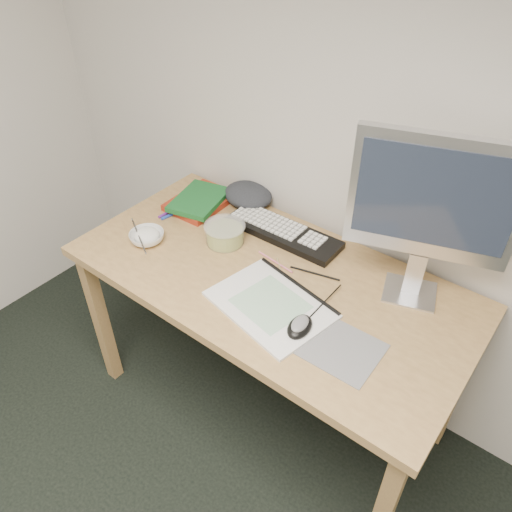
{
  "coord_description": "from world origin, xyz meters",
  "views": [
    {
      "loc": [
        0.42,
        0.38,
        1.88
      ],
      "look_at": [
        -0.38,
        1.41,
        0.83
      ],
      "focal_mm": 35.0,
      "sensor_mm": 36.0,
      "label": 1
    }
  ],
  "objects": [
    {
      "name": "fruit_tub",
      "position": [
        -0.58,
        1.48,
        0.79
      ],
      "size": [
        0.17,
        0.17,
        0.07
      ],
      "primitive_type": "cylinder",
      "rotation": [
        0.0,
        0.0,
        0.14
      ],
      "color": "#DBBE4D",
      "rests_on": "desk"
    },
    {
      "name": "monitor",
      "position": [
        0.08,
        1.64,
        1.1
      ],
      "size": [
        0.47,
        0.19,
        0.56
      ],
      "rotation": [
        0.0,
        0.0,
        0.32
      ],
      "color": "silver",
      "rests_on": "desk"
    },
    {
      "name": "keyboard",
      "position": [
        -0.43,
        1.65,
        0.76
      ],
      "size": [
        0.46,
        0.15,
        0.03
      ],
      "primitive_type": "cube",
      "rotation": [
        0.0,
        0.0,
        0.01
      ],
      "color": "black",
      "rests_on": "desk"
    },
    {
      "name": "marker_orange",
      "position": [
        -0.81,
        1.58,
        0.76
      ],
      "size": [
        0.02,
        0.13,
        0.01
      ],
      "primitive_type": "cylinder",
      "rotation": [
        0.0,
        1.57,
        1.47
      ],
      "color": "orange",
      "rests_on": "desk"
    },
    {
      "name": "mouse",
      "position": [
        -0.11,
        1.28,
        0.78
      ],
      "size": [
        0.08,
        0.12,
        0.04
      ],
      "primitive_type": "ellipsoid",
      "rotation": [
        0.0,
        0.0,
        0.14
      ],
      "color": "black",
      "rests_on": "sketchpad"
    },
    {
      "name": "pencil_tan",
      "position": [
        -0.31,
        1.46,
        0.75
      ],
      "size": [
        0.12,
        0.12,
        0.01
      ],
      "primitive_type": "cylinder",
      "rotation": [
        0.0,
        1.57,
        -0.77
      ],
      "color": "tan",
      "rests_on": "desk"
    },
    {
      "name": "marker_purple",
      "position": [
        -0.89,
        1.49,
        0.76
      ],
      "size": [
        0.02,
        0.12,
        0.01
      ],
      "primitive_type": "cylinder",
      "rotation": [
        0.0,
        1.57,
        1.47
      ],
      "color": "#702997",
      "rests_on": "desk"
    },
    {
      "name": "pencil_black",
      "position": [
        -0.22,
        1.53,
        0.75
      ],
      "size": [
        0.18,
        0.05,
        0.01
      ],
      "primitive_type": "cylinder",
      "rotation": [
        0.0,
        1.57,
        0.25
      ],
      "color": "black",
      "rests_on": "desk"
    },
    {
      "name": "mousepad",
      "position": [
        0.03,
        1.29,
        0.75
      ],
      "size": [
        0.22,
        0.2,
        0.0
      ],
      "primitive_type": "cube",
      "rotation": [
        0.0,
        0.0,
        0.02
      ],
      "color": "gray",
      "rests_on": "desk"
    },
    {
      "name": "book_green",
      "position": [
        -0.82,
        1.59,
        0.79
      ],
      "size": [
        0.23,
        0.28,
        0.02
      ],
      "primitive_type": "cube",
      "rotation": [
        0.0,
        0.0,
        0.24
      ],
      "color": "#165A25",
      "rests_on": "book_red"
    },
    {
      "name": "book_red",
      "position": [
        -0.83,
        1.61,
        0.76
      ],
      "size": [
        0.21,
        0.27,
        0.03
      ],
      "primitive_type": "cube",
      "rotation": [
        0.0,
        0.0,
        0.04
      ],
      "color": "maroon",
      "rests_on": "desk"
    },
    {
      "name": "chopsticks",
      "position": [
        -0.82,
        1.27,
        0.79
      ],
      "size": [
        0.21,
        0.12,
        0.02
      ],
      "primitive_type": "cylinder",
      "rotation": [
        0.0,
        1.57,
        -0.51
      ],
      "color": "#AAAAAC",
      "rests_on": "rice_bowl"
    },
    {
      "name": "pencil_pink",
      "position": [
        -0.36,
        1.5,
        0.75
      ],
      "size": [
        0.16,
        0.03,
        0.01
      ],
      "primitive_type": "cylinder",
      "rotation": [
        0.0,
        1.57,
        -0.13
      ],
      "color": "pink",
      "rests_on": "desk"
    },
    {
      "name": "sketchpad",
      "position": [
        -0.24,
        1.31,
        0.76
      ],
      "size": [
        0.42,
        0.34,
        0.01
      ],
      "primitive_type": "cube",
      "rotation": [
        0.0,
        0.0,
        -0.19
      ],
      "color": "silver",
      "rests_on": "desk"
    },
    {
      "name": "desk",
      "position": [
        -0.34,
        1.43,
        0.67
      ],
      "size": [
        1.4,
        0.7,
        0.75
      ],
      "color": "tan",
      "rests_on": "ground"
    },
    {
      "name": "marker_blue",
      "position": [
        -0.86,
        1.5,
        0.76
      ],
      "size": [
        0.04,
        0.13,
        0.01
      ],
      "primitive_type": "cylinder",
      "rotation": [
        0.0,
        1.57,
        1.39
      ],
      "color": "#2243B9",
      "rests_on": "desk"
    },
    {
      "name": "rice_bowl",
      "position": [
        -0.81,
        1.3,
        0.77
      ],
      "size": [
        0.15,
        0.15,
        0.04
      ],
      "primitive_type": "imported",
      "rotation": [
        0.0,
        0.0,
        0.18
      ],
      "color": "silver",
      "rests_on": "desk"
    },
    {
      "name": "cloth_lump",
      "position": [
        -0.68,
        1.75,
        0.79
      ],
      "size": [
        0.18,
        0.15,
        0.07
      ],
      "primitive_type": "ellipsoid",
      "rotation": [
        0.0,
        0.0,
        0.01
      ],
      "color": "#282A30",
      "rests_on": "desk"
    }
  ]
}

